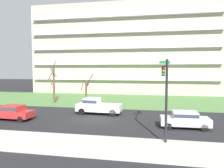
# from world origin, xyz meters

# --- Properties ---
(ground) EXTENTS (160.00, 160.00, 0.00)m
(ground) POSITION_xyz_m (0.00, 0.00, 0.00)
(ground) COLOR #232326
(sidewalk_curb_near) EXTENTS (80.00, 4.00, 0.15)m
(sidewalk_curb_near) POSITION_xyz_m (0.00, -8.00, 0.07)
(sidewalk_curb_near) COLOR #BCB7AD
(sidewalk_curb_near) RESTS_ON ground
(grass_lawn_strip) EXTENTS (80.00, 16.00, 0.08)m
(grass_lawn_strip) POSITION_xyz_m (0.00, 14.00, 0.04)
(grass_lawn_strip) COLOR #547F42
(grass_lawn_strip) RESTS_ON ground
(apartment_building) EXTENTS (41.02, 14.75, 19.59)m
(apartment_building) POSITION_xyz_m (0.00, 28.90, 9.80)
(apartment_building) COLOR #B2A899
(apartment_building) RESTS_ON ground
(tree_far_left) EXTENTS (1.61, 1.60, 6.90)m
(tree_far_left) POSITION_xyz_m (-9.08, 8.98, 3.23)
(tree_far_left) COLOR brown
(tree_far_left) RESTS_ON ground
(tree_left) EXTENTS (1.81, 1.79, 4.66)m
(tree_left) POSITION_xyz_m (-3.66, 8.95, 2.16)
(tree_left) COLOR brown
(tree_left) RESTS_ON ground
(sedan_silver_near_left) EXTENTS (4.44, 1.89, 1.57)m
(sedan_silver_near_left) POSITION_xyz_m (9.25, -2.00, 0.87)
(sedan_silver_near_left) COLOR #B7BABF
(sedan_silver_near_left) RESTS_ON ground
(sedan_red_center_left) EXTENTS (4.47, 1.98, 1.57)m
(sedan_red_center_left) POSITION_xyz_m (-8.53, -2.00, 0.87)
(sedan_red_center_left) COLOR #B22828
(sedan_red_center_left) RESTS_ON ground
(pickup_white_center_right) EXTENTS (5.48, 2.24, 1.95)m
(pickup_white_center_right) POSITION_xyz_m (-0.29, 2.51, 1.02)
(pickup_white_center_right) COLOR white
(pickup_white_center_right) RESTS_ON ground
(traffic_signal_mast) EXTENTS (0.90, 4.89, 6.19)m
(traffic_signal_mast) POSITION_xyz_m (7.22, -4.96, 4.22)
(traffic_signal_mast) COLOR black
(traffic_signal_mast) RESTS_ON ground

